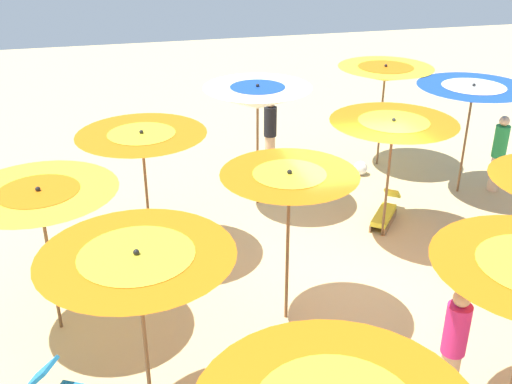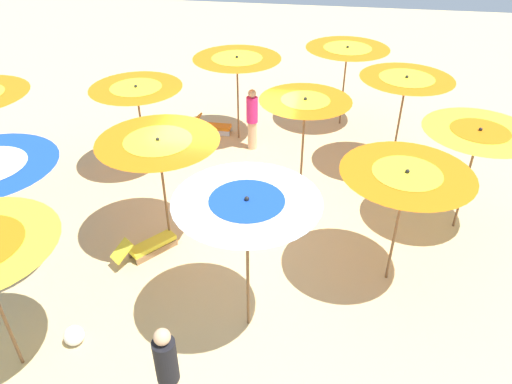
{
  "view_description": "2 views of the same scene",
  "coord_description": "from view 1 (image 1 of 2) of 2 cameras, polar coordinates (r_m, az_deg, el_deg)",
  "views": [
    {
      "loc": [
        -3.69,
        -8.07,
        5.78
      ],
      "look_at": [
        -1.57,
        0.52,
        1.52
      ],
      "focal_mm": 42.85,
      "sensor_mm": 36.0,
      "label": 1
    },
    {
      "loc": [
        -1.93,
        8.55,
        6.37
      ],
      "look_at": [
        -0.61,
        0.51,
        0.91
      ],
      "focal_mm": 34.06,
      "sensor_mm": 36.0,
      "label": 2
    }
  ],
  "objects": [
    {
      "name": "beach_umbrella_9",
      "position": [
        10.35,
        -10.58,
        4.62
      ],
      "size": [
        2.17,
        2.17,
        2.35
      ],
      "color": "brown",
      "rests_on": "ground"
    },
    {
      "name": "beach_umbrella_11",
      "position": [
        14.36,
        11.96,
        10.75
      ],
      "size": [
        2.15,
        2.15,
        2.43
      ],
      "color": "brown",
      "rests_on": "ground"
    },
    {
      "name": "beach_ball",
      "position": [
        14.34,
        9.73,
        2.23
      ],
      "size": [
        0.32,
        0.32,
        0.32
      ],
      "primitive_type": "sphere",
      "color": "white",
      "rests_on": "ground"
    },
    {
      "name": "beach_umbrella_7",
      "position": [
        13.34,
        19.56,
        8.6
      ],
      "size": [
        2.28,
        2.28,
        2.42
      ],
      "color": "brown",
      "rests_on": "ground"
    },
    {
      "name": "beach_umbrella_5",
      "position": [
        8.41,
        3.12,
        0.66
      ],
      "size": [
        1.92,
        1.92,
        2.46
      ],
      "color": "brown",
      "rests_on": "ground"
    },
    {
      "name": "beach_umbrella_4",
      "position": [
        6.67,
        -10.99,
        -6.88
      ],
      "size": [
        2.13,
        2.13,
        2.46
      ],
      "color": "brown",
      "rests_on": "ground"
    },
    {
      "name": "lounger_1",
      "position": [
        12.31,
        11.95,
        -1.92
      ],
      "size": [
        1.06,
        1.22,
        0.54
      ],
      "rotation": [
        0.0,
        0.0,
        4.04
      ],
      "color": "olive",
      "rests_on": "ground"
    },
    {
      "name": "beach_umbrella_10",
      "position": [
        12.03,
        0.15,
        8.82
      ],
      "size": [
        2.13,
        2.13,
        2.57
      ],
      "color": "brown",
      "rests_on": "ground"
    },
    {
      "name": "ground",
      "position": [
        10.61,
        9.03,
        -7.85
      ],
      "size": [
        39.38,
        39.38,
        0.04
      ],
      "primitive_type": "cube",
      "color": "#D1B57F"
    },
    {
      "name": "beachgoer_2",
      "position": [
        14.08,
        21.72,
        3.47
      ],
      "size": [
        0.3,
        0.3,
        1.7
      ],
      "rotation": [
        0.0,
        0.0,
        2.74
      ],
      "color": "beige",
      "rests_on": "ground"
    },
    {
      "name": "beachgoer_1",
      "position": [
        14.27,
        1.33,
        5.65
      ],
      "size": [
        0.3,
        0.3,
        1.71
      ],
      "rotation": [
        0.0,
        0.0,
        4.46
      ],
      "color": "#D8A87F",
      "rests_on": "ground"
    },
    {
      "name": "beachgoer_0",
      "position": [
        8.03,
        17.96,
        -13.48
      ],
      "size": [
        0.3,
        0.3,
        1.68
      ],
      "rotation": [
        0.0,
        0.0,
        1.55
      ],
      "color": "#D8A87F",
      "rests_on": "ground"
    },
    {
      "name": "beach_umbrella_8",
      "position": [
        8.76,
        -19.48,
        -1.1
      ],
      "size": [
        2.14,
        2.14,
        2.32
      ],
      "color": "brown",
      "rests_on": "ground"
    },
    {
      "name": "beach_umbrella_6",
      "position": [
        11.04,
        12.64,
        5.55
      ],
      "size": [
        2.25,
        2.25,
        2.35
      ],
      "color": "brown",
      "rests_on": "ground"
    }
  ]
}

